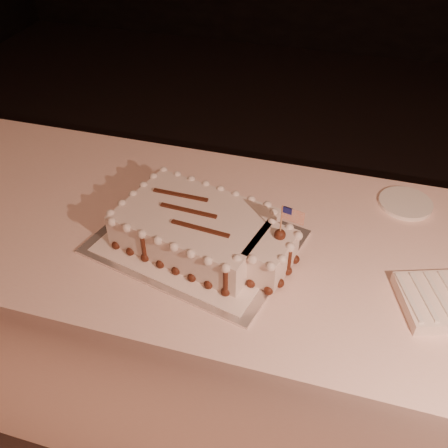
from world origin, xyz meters
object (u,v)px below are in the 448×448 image
(side_plate, at_px, (405,203))
(banquet_table, at_px, (249,326))
(cake_board, at_px, (196,242))
(sheet_cake, at_px, (204,230))

(side_plate, bearing_deg, banquet_table, -144.96)
(cake_board, height_order, side_plate, side_plate)
(cake_board, bearing_deg, sheet_cake, 0.17)
(banquet_table, height_order, cake_board, cake_board)
(cake_board, distance_m, side_plate, 0.64)
(side_plate, bearing_deg, cake_board, -148.60)
(banquet_table, distance_m, sheet_cake, 0.45)
(cake_board, relative_size, sheet_cake, 1.01)
(banquet_table, xyz_separation_m, cake_board, (-0.15, -0.06, 0.38))
(sheet_cake, bearing_deg, banquet_table, 26.58)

